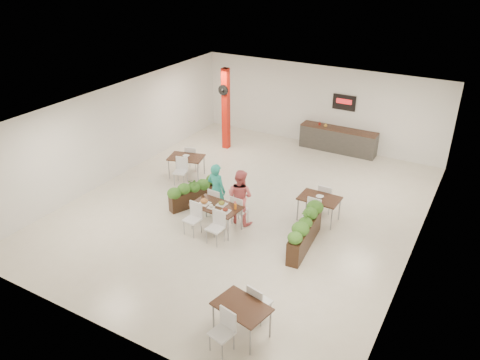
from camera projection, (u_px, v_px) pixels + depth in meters
name	position (u px, v px, depth m)	size (l,w,h in m)	color
ground	(246.00, 207.00, 14.58)	(12.00, 12.00, 0.00)	beige
room_shell	(246.00, 147.00, 13.67)	(10.10, 12.10, 3.22)	white
red_column	(226.00, 108.00, 18.10)	(0.40, 0.41, 3.20)	red
service_counter	(338.00, 139.00, 18.31)	(3.00, 0.64, 2.20)	#312F2C
main_table	(216.00, 209.00, 13.20)	(1.46, 1.71, 0.92)	black
diner_man	(216.00, 190.00, 13.78)	(0.61, 0.40, 1.68)	teal
diner_woman	(240.00, 197.00, 13.43)	(0.81, 0.63, 1.67)	#ED696C
planter_left	(194.00, 191.00, 14.47)	(0.97, 1.63, 0.91)	black
planter_right	(305.00, 230.00, 12.43)	(0.55, 2.14, 1.12)	black
side_table_a	(186.00, 160.00, 16.21)	(1.35, 1.67, 0.92)	black
side_table_b	(319.00, 201.00, 13.61)	(1.18, 1.63, 0.92)	black
side_table_c	(242.00, 311.00, 9.56)	(1.26, 1.67, 0.92)	black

